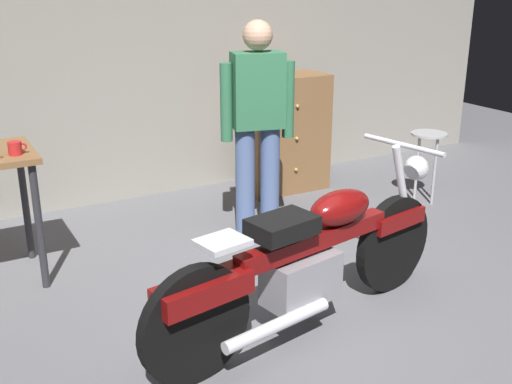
% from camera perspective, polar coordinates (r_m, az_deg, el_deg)
% --- Properties ---
extents(ground_plane, '(12.00, 12.00, 0.00)m').
position_cam_1_polar(ground_plane, '(3.74, 5.41, -12.57)').
color(ground_plane, slate).
extents(back_wall, '(8.00, 0.12, 3.10)m').
position_cam_1_polar(back_wall, '(5.72, -10.50, 14.78)').
color(back_wall, gray).
rests_on(back_wall, ground_plane).
extents(motorcycle, '(2.16, 0.75, 1.00)m').
position_cam_1_polar(motorcycle, '(3.57, 5.01, -6.04)').
color(motorcycle, black).
rests_on(motorcycle, ground_plane).
extents(person_standing, '(0.56, 0.31, 1.67)m').
position_cam_1_polar(person_standing, '(4.72, 0.15, 6.49)').
color(person_standing, '#536A9D').
rests_on(person_standing, ground_plane).
extents(shop_stool, '(0.32, 0.32, 0.64)m').
position_cam_1_polar(shop_stool, '(5.80, 15.47, 3.89)').
color(shop_stool, '#B2B2B7').
rests_on(shop_stool, ground_plane).
extents(wooden_dresser, '(0.80, 0.47, 1.10)m').
position_cam_1_polar(wooden_dresser, '(5.93, 2.56, 5.41)').
color(wooden_dresser, brown).
rests_on(wooden_dresser, ground_plane).
extents(mug_red_diner, '(0.12, 0.08, 0.09)m').
position_cam_1_polar(mug_red_diner, '(4.19, -21.21, 3.77)').
color(mug_red_diner, red).
rests_on(mug_red_diner, workbench).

